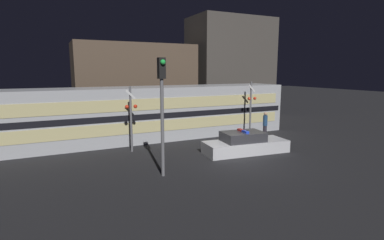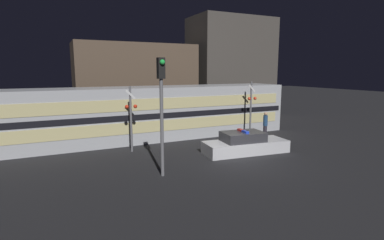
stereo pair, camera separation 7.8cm
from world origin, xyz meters
The scene contains 9 objects.
ground_plane centered at (0.00, 0.00, 0.00)m, with size 120.00×120.00×0.00m, color black.
train centered at (-2.84, 7.22, 1.82)m, with size 21.04×3.18×3.63m.
police_car centered at (1.19, 1.31, 0.51)m, with size 5.08×2.22×1.36m.
pedestrian centered at (4.77, 3.91, 0.95)m, with size 0.31×0.31×1.86m.
crossing_signal_near centered at (4.08, 4.69, 2.23)m, with size 0.72×0.31×3.97m.
crossing_signal_far centered at (-4.67, 4.40, 2.16)m, with size 0.72×0.31×3.84m.
traffic_light_corner centered at (-4.46, -0.29, 3.45)m, with size 0.30×0.46×5.28m.
building_left centered at (-1.35, 15.26, 3.59)m, with size 11.07×4.06×7.17m.
building_center centered at (9.23, 15.44, 5.13)m, with size 8.63×5.17×10.26m.
Camera 2 is at (-8.89, -12.62, 4.73)m, focal length 28.00 mm.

